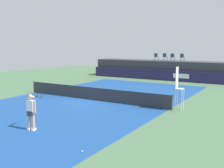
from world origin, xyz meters
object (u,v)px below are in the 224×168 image
spectator_chair_far_left (156,56)px  umpire_chair (178,86)px  spectator_chair_right (182,57)px  tennis_ball (82,151)px  net_post_near (34,87)px  tennis_player (31,111)px  spectator_chair_left (165,57)px  spectator_chair_center (173,57)px  net_post_far (172,102)px

spectator_chair_far_left → umpire_chair: size_ratio=0.32×
spectator_chair_right → tennis_ball: 24.02m
net_post_near → tennis_player: tennis_player is taller
spectator_chair_left → umpire_chair: bearing=-66.8°
umpire_chair → net_post_near: umpire_chair is taller
spectator_chair_right → net_post_near: (-8.31, -15.29, -2.19)m
spectator_chair_left → net_post_near: (-6.09, -15.52, -2.19)m
net_post_near → umpire_chair: bearing=-0.0°
spectator_chair_center → tennis_player: spectator_chair_center is taller
spectator_chair_center → net_post_near: size_ratio=0.89×
umpire_chair → net_post_near: bearing=180.0°
spectator_chair_center → tennis_ball: 24.10m
net_post_far → tennis_player: size_ratio=0.56×
net_post_far → tennis_ball: (-0.70, -8.34, -0.46)m
net_post_far → tennis_ball: bearing=-94.8°
spectator_chair_center → spectator_chair_right: same height
spectator_chair_left → umpire_chair: spectator_chair_left is taller
net_post_near → tennis_ball: net_post_near is taller
umpire_chair → net_post_near: size_ratio=2.76×
tennis_ball → tennis_player: bearing=166.3°
spectator_chair_right → tennis_player: size_ratio=0.50×
spectator_chair_far_left → tennis_player: 22.86m
spectator_chair_far_left → net_post_near: size_ratio=0.89×
spectator_chair_center → umpire_chair: 16.21m
spectator_chair_far_left → net_post_far: 17.00m
spectator_chair_left → net_post_far: bearing=-67.9°
spectator_chair_far_left → net_post_far: (7.31, -15.19, -2.19)m
net_post_far → tennis_ball: net_post_far is taller
umpire_chair → spectator_chair_right: bearing=106.2°
spectator_chair_right → spectator_chair_left: bearing=173.9°
spectator_chair_left → umpire_chair: size_ratio=0.32×
spectator_chair_left → spectator_chair_center: size_ratio=1.00×
tennis_player → umpire_chair: bearing=57.1°
net_post_near → net_post_far: (12.40, 0.00, 0.00)m
spectator_chair_left → spectator_chair_center: bearing=-17.7°
spectator_chair_center → spectator_chair_right: 1.14m
net_post_near → spectator_chair_center: bearing=64.7°
spectator_chair_far_left → net_post_near: (-5.09, -15.19, -2.19)m
net_post_near → tennis_player: bearing=-43.1°
tennis_player → net_post_near: bearing=136.9°
spectator_chair_far_left → spectator_chair_center: size_ratio=1.00×
net_post_far → spectator_chair_left: bearing=112.1°
spectator_chair_center → umpire_chair: size_ratio=0.32×
net_post_far → tennis_player: 8.68m
spectator_chair_right → tennis_player: bearing=-90.9°
umpire_chair → net_post_near: 12.79m
spectator_chair_right → net_post_far: bearing=-75.0°
spectator_chair_left → net_post_far: size_ratio=0.89×
net_post_near → tennis_ball: size_ratio=14.71×
spectator_chair_left → tennis_ball: 24.66m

